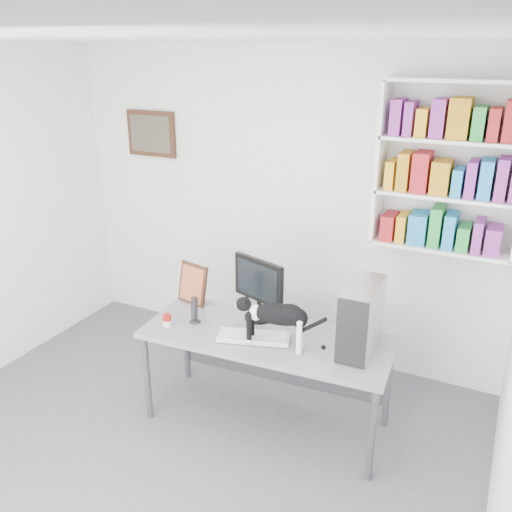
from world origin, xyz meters
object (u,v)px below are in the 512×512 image
object	(u,v)px
leaning_print	(193,283)
keyboard	(254,337)
speaker	(194,309)
desk	(266,379)
pc_tower	(361,318)
soup_can	(167,320)
cat	(277,325)
monitor	(259,289)
bookshelf	(450,168)

from	to	relation	value
leaning_print	keyboard	bearing A→B (deg)	-13.01
keyboard	speaker	xyz separation A→B (m)	(-0.51, 0.03, 0.08)
desk	speaker	size ratio (longest dim) A/B	8.62
desk	leaning_print	distance (m)	0.95
desk	keyboard	world-z (taller)	keyboard
pc_tower	soup_can	distance (m)	1.40
keyboard	cat	distance (m)	0.25
desk	pc_tower	xyz separation A→B (m)	(0.64, 0.10, 0.61)
keyboard	speaker	world-z (taller)	speaker
desk	monitor	distance (m)	0.67
bookshelf	soup_can	bearing A→B (deg)	-145.35
desk	soup_can	xyz separation A→B (m)	(-0.71, -0.20, 0.42)
keyboard	pc_tower	size ratio (longest dim) A/B	1.05
leaning_print	cat	size ratio (longest dim) A/B	0.59
cat	pc_tower	bearing A→B (deg)	14.96
keyboard	speaker	distance (m)	0.52
desk	keyboard	distance (m)	0.41
pc_tower	leaning_print	bearing A→B (deg)	173.27
bookshelf	soup_can	distance (m)	2.32
soup_can	cat	bearing A→B (deg)	4.69
cat	desk	bearing A→B (deg)	126.64
bookshelf	cat	bearing A→B (deg)	-127.48
monitor	cat	bearing A→B (deg)	-30.90
bookshelf	cat	size ratio (longest dim) A/B	2.21
leaning_print	cat	xyz separation A→B (m)	(0.89, -0.35, 0.01)
pc_tower	cat	distance (m)	0.56
speaker	leaning_print	size ratio (longest dim) A/B	0.62
monitor	cat	distance (m)	0.46
bookshelf	soup_can	size ratio (longest dim) A/B	13.83
speaker	cat	xyz separation A→B (m)	(0.70, -0.07, 0.07)
cat	leaning_print	bearing A→B (deg)	148.28
desk	speaker	distance (m)	0.74
keyboard	cat	xyz separation A→B (m)	(0.19, -0.04, 0.15)
bookshelf	keyboard	distance (m)	1.84
pc_tower	keyboard	bearing A→B (deg)	-165.89
pc_tower	cat	world-z (taller)	pc_tower
keyboard	monitor	bearing A→B (deg)	91.93
monitor	speaker	size ratio (longest dim) A/B	2.36
desk	cat	size ratio (longest dim) A/B	3.17
pc_tower	monitor	bearing A→B (deg)	170.85
desk	pc_tower	size ratio (longest dim) A/B	3.74
monitor	cat	xyz separation A→B (m)	(0.30, -0.34, -0.07)
keyboard	pc_tower	xyz separation A→B (m)	(0.70, 0.20, 0.22)
keyboard	soup_can	size ratio (longest dim) A/B	5.60
monitor	keyboard	bearing A→B (deg)	-52.84
pc_tower	cat	size ratio (longest dim) A/B	0.85
soup_can	cat	world-z (taller)	cat
keyboard	soup_can	xyz separation A→B (m)	(-0.66, -0.11, 0.03)
monitor	speaker	distance (m)	0.50
speaker	desk	bearing A→B (deg)	-8.10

